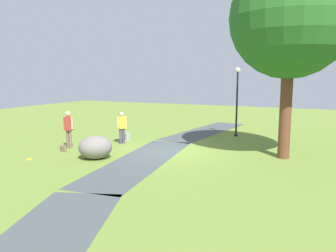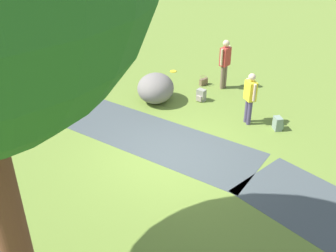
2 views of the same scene
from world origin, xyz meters
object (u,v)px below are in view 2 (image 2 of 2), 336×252
(lawn_boulder, at_px, (156,88))
(spare_backpack_on_lawn, at_px, (278,124))
(woman_with_handbag, at_px, (225,61))
(man_near_boulder, at_px, (250,95))
(handbag_on_grass, at_px, (204,81))
(frisbee_on_grass, at_px, (173,71))
(backpack_by_boulder, at_px, (201,95))

(lawn_boulder, relative_size, spare_backpack_on_lawn, 4.49)
(woman_with_handbag, relative_size, spare_backpack_on_lawn, 4.38)
(lawn_boulder, relative_size, woman_with_handbag, 1.02)
(woman_with_handbag, xyz_separation_m, man_near_boulder, (-1.96, 1.67, -0.10))
(woman_with_handbag, xyz_separation_m, handbag_on_grass, (0.68, 0.24, -0.88))
(lawn_boulder, height_order, frisbee_on_grass, lawn_boulder)
(lawn_boulder, bearing_deg, woman_with_handbag, -115.28)
(lawn_boulder, relative_size, backpack_by_boulder, 4.49)
(man_near_boulder, relative_size, spare_backpack_on_lawn, 3.99)
(woman_with_handbag, distance_m, frisbee_on_grass, 2.54)
(handbag_on_grass, xyz_separation_m, spare_backpack_on_lawn, (-3.52, 1.19, 0.05))
(handbag_on_grass, bearing_deg, woman_with_handbag, -160.26)
(handbag_on_grass, relative_size, backpack_by_boulder, 0.84)
(man_near_boulder, bearing_deg, woman_with_handbag, -40.36)
(lawn_boulder, distance_m, frisbee_on_grass, 2.72)
(woman_with_handbag, relative_size, frisbee_on_grass, 6.98)
(lawn_boulder, bearing_deg, frisbee_on_grass, -62.93)
(woman_with_handbag, bearing_deg, man_near_boulder, 139.64)
(man_near_boulder, bearing_deg, backpack_by_boulder, -9.50)
(handbag_on_grass, bearing_deg, frisbee_on_grass, -9.40)
(man_near_boulder, xyz_separation_m, handbag_on_grass, (2.65, -1.43, -0.78))
(woman_with_handbag, bearing_deg, handbag_on_grass, 19.74)
(handbag_on_grass, distance_m, frisbee_on_grass, 1.68)
(lawn_boulder, distance_m, handbag_on_grass, 2.18)
(handbag_on_grass, height_order, frisbee_on_grass, handbag_on_grass)
(woman_with_handbag, height_order, spare_backpack_on_lawn, woman_with_handbag)
(handbag_on_grass, bearing_deg, spare_backpack_on_lawn, 161.26)
(backpack_by_boulder, distance_m, spare_backpack_on_lawn, 2.84)
(frisbee_on_grass, bearing_deg, handbag_on_grass, 170.60)
(man_near_boulder, bearing_deg, lawn_boulder, 12.55)
(lawn_boulder, distance_m, spare_backpack_on_lawn, 4.07)
(lawn_boulder, xyz_separation_m, woman_with_handbag, (-1.11, -2.35, 0.55))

